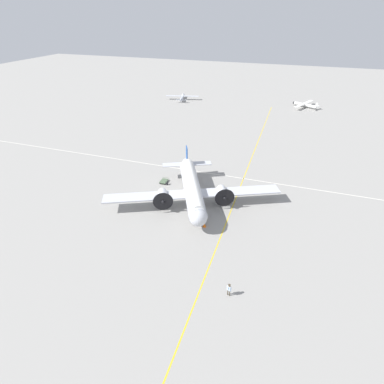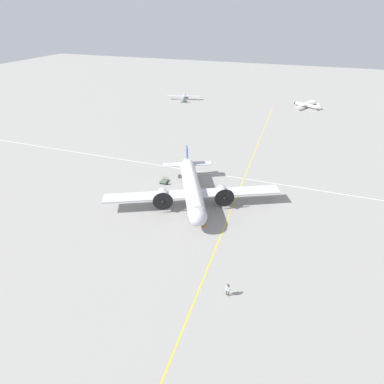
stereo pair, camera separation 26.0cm
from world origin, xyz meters
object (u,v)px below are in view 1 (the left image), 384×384
at_px(airliner_main, 192,189).
at_px(crew_foreground, 229,289).
at_px(suitcase_near_door, 167,183).
at_px(traffic_cone, 205,225).
at_px(light_aircraft_distant, 182,97).
at_px(light_aircraft_taxiing, 304,105).
at_px(baggage_cart, 164,181).

bearing_deg(airliner_main, crew_foreground, 5.75).
distance_m(suitcase_near_door, traffic_cone, 13.53).
bearing_deg(traffic_cone, light_aircraft_distant, 22.73).
bearing_deg(light_aircraft_taxiing, airliner_main, 101.12).
bearing_deg(light_aircraft_distant, baggage_cart, -177.71).
xyz_separation_m(light_aircraft_distant, traffic_cone, (-65.36, -27.38, -0.58)).
bearing_deg(baggage_cart, light_aircraft_taxiing, 157.83).
bearing_deg(crew_foreground, light_aircraft_taxiing, -78.26).
distance_m(light_aircraft_taxiing, traffic_cone, 70.00).
bearing_deg(suitcase_near_door, light_aircraft_taxiing, -20.57).
relative_size(suitcase_near_door, light_aircraft_taxiing, 0.05).
xyz_separation_m(baggage_cart, light_aircraft_distant, (55.35, 16.78, 0.59)).
height_order(airliner_main, light_aircraft_taxiing, airliner_main).
height_order(crew_foreground, traffic_cone, crew_foreground).
distance_m(crew_foreground, suitcase_near_door, 25.53).
distance_m(baggage_cart, traffic_cone, 14.59).
bearing_deg(baggage_cart, suitcase_near_door, 56.11).
bearing_deg(traffic_cone, suitcase_near_door, 45.83).
xyz_separation_m(crew_foreground, suitcase_near_door, (20.17, 15.63, -0.76)).
height_order(crew_foreground, baggage_cart, crew_foreground).
relative_size(airliner_main, suitcase_near_door, 45.30).
bearing_deg(baggage_cart, traffic_cone, 45.99).
bearing_deg(airliner_main, baggage_cart, -148.44).
bearing_deg(suitcase_near_door, baggage_cart, 56.76).
bearing_deg(light_aircraft_taxiing, suitcase_near_door, 94.93).
bearing_deg(light_aircraft_taxiing, crew_foreground, 110.71).
height_order(baggage_cart, traffic_cone, traffic_cone).
relative_size(airliner_main, light_aircraft_taxiing, 2.49).
height_order(light_aircraft_taxiing, traffic_cone, light_aircraft_taxiing).
bearing_deg(traffic_cone, crew_foreground, -151.14).
height_order(suitcase_near_door, light_aircraft_taxiing, light_aircraft_taxiing).
relative_size(suitcase_near_door, baggage_cart, 0.32).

